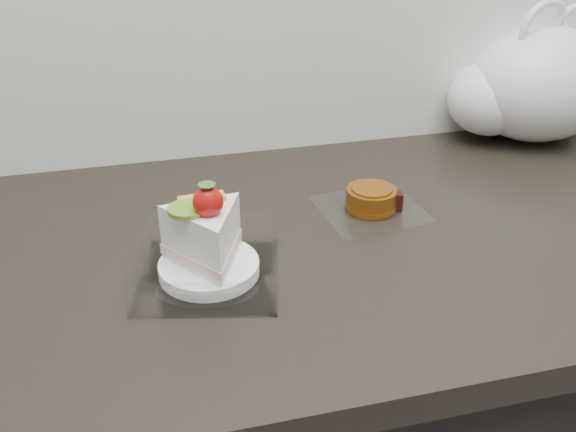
{
  "coord_description": "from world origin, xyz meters",
  "views": [
    {
      "loc": [
        -0.27,
        0.95,
        1.35
      ],
      "look_at": [
        -0.08,
        1.68,
        0.94
      ],
      "focal_mm": 40.0,
      "sensor_mm": 36.0,
      "label": 1
    }
  ],
  "objects": [
    {
      "name": "plastic_bag",
      "position": [
        0.44,
        1.94,
        1.0
      ],
      "size": [
        0.32,
        0.23,
        0.25
      ],
      "rotation": [
        0.0,
        0.0,
        0.06
      ],
      "color": "white",
      "rests_on": "counter"
    },
    {
      "name": "mooncake_wrap",
      "position": [
        0.06,
        1.74,
        0.91
      ],
      "size": [
        0.16,
        0.15,
        0.04
      ],
      "rotation": [
        0.0,
        0.0,
        0.28
      ],
      "color": "white",
      "rests_on": "counter"
    },
    {
      "name": "cake_tray",
      "position": [
        -0.2,
        1.62,
        0.94
      ],
      "size": [
        0.2,
        0.2,
        0.13
      ],
      "rotation": [
        0.0,
        0.0,
        -0.23
      ],
      "color": "white",
      "rests_on": "counter"
    }
  ]
}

